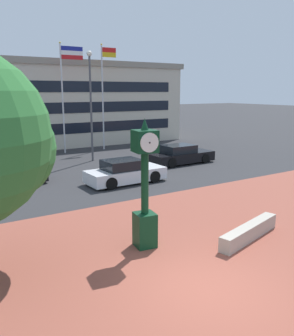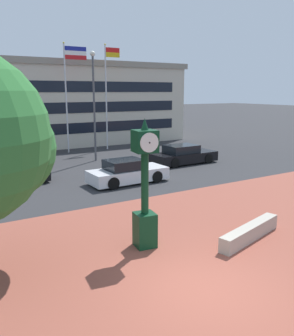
{
  "view_description": "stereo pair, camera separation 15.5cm",
  "coord_description": "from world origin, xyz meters",
  "px_view_note": "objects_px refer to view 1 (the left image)",
  "views": [
    {
      "loc": [
        -5.55,
        -6.13,
        4.85
      ],
      "look_at": [
        0.07,
        2.85,
        2.56
      ],
      "focal_mm": 38.22,
      "sensor_mm": 36.0,
      "label": 1
    },
    {
      "loc": [
        -5.42,
        -6.21,
        4.85
      ],
      "look_at": [
        0.07,
        2.85,
        2.56
      ],
      "focal_mm": 38.22,
      "sensor_mm": 36.0,
      "label": 2
    }
  ],
  "objects_px": {
    "street_clock": "(145,191)",
    "car_street_mid": "(0,175)",
    "car_street_distant": "(125,172)",
    "flagpole_primary": "(65,87)",
    "car_street_far": "(180,155)",
    "civic_building": "(14,103)",
    "flagpole_secondary": "(104,91)",
    "street_lamp_post": "(91,96)"
  },
  "relations": [
    {
      "from": "civic_building",
      "to": "street_lamp_post",
      "type": "height_order",
      "value": "street_lamp_post"
    },
    {
      "from": "car_street_far",
      "to": "flagpole_primary",
      "type": "relative_size",
      "value": 0.55
    },
    {
      "from": "street_lamp_post",
      "to": "car_street_distant",
      "type": "bearing_deg",
      "value": -98.85
    },
    {
      "from": "street_clock",
      "to": "flagpole_secondary",
      "type": "distance_m",
      "value": 19.96
    },
    {
      "from": "flagpole_primary",
      "to": "flagpole_secondary",
      "type": "relative_size",
      "value": 0.99
    },
    {
      "from": "street_clock",
      "to": "flagpole_secondary",
      "type": "xyz_separation_m",
      "value": [
        7.33,
        18.32,
        3.01
      ]
    },
    {
      "from": "car_street_far",
      "to": "flagpole_primary",
      "type": "distance_m",
      "value": 10.68
    },
    {
      "from": "flagpole_secondary",
      "to": "civic_building",
      "type": "bearing_deg",
      "value": 121.89
    },
    {
      "from": "flagpole_primary",
      "to": "car_street_far",
      "type": "bearing_deg",
      "value": -59.12
    },
    {
      "from": "flagpole_primary",
      "to": "street_lamp_post",
      "type": "height_order",
      "value": "flagpole_primary"
    },
    {
      "from": "flagpole_secondary",
      "to": "street_lamp_post",
      "type": "xyz_separation_m",
      "value": [
        -3.0,
        -4.26,
        -0.36
      ]
    },
    {
      "from": "car_street_mid",
      "to": "flagpole_primary",
      "type": "bearing_deg",
      "value": 141.03
    },
    {
      "from": "street_clock",
      "to": "flagpole_primary",
      "type": "bearing_deg",
      "value": 85.77
    },
    {
      "from": "street_clock",
      "to": "civic_building",
      "type": "distance_m",
      "value": 27.04
    },
    {
      "from": "car_street_mid",
      "to": "car_street_distant",
      "type": "distance_m",
      "value": 6.48
    },
    {
      "from": "street_clock",
      "to": "car_street_distant",
      "type": "height_order",
      "value": "street_clock"
    },
    {
      "from": "flagpole_secondary",
      "to": "civic_building",
      "type": "distance_m",
      "value": 10.17
    },
    {
      "from": "street_clock",
      "to": "car_street_far",
      "type": "bearing_deg",
      "value": 56.27
    },
    {
      "from": "street_clock",
      "to": "car_street_mid",
      "type": "xyz_separation_m",
      "value": [
        -2.45,
        10.37,
        -1.26
      ]
    },
    {
      "from": "flagpole_primary",
      "to": "street_lamp_post",
      "type": "bearing_deg",
      "value": -86.18
    },
    {
      "from": "street_lamp_post",
      "to": "car_street_far",
      "type": "bearing_deg",
      "value": -40.77
    },
    {
      "from": "car_street_distant",
      "to": "car_street_far",
      "type": "bearing_deg",
      "value": 113.42
    },
    {
      "from": "car_street_far",
      "to": "street_lamp_post",
      "type": "bearing_deg",
      "value": -132.08
    },
    {
      "from": "car_street_far",
      "to": "civic_building",
      "type": "bearing_deg",
      "value": -158.73
    },
    {
      "from": "street_clock",
      "to": "car_street_mid",
      "type": "distance_m",
      "value": 10.73
    },
    {
      "from": "car_street_far",
      "to": "flagpole_secondary",
      "type": "relative_size",
      "value": 0.54
    },
    {
      "from": "car_street_mid",
      "to": "civic_building",
      "type": "bearing_deg",
      "value": 165.29
    },
    {
      "from": "flagpole_primary",
      "to": "flagpole_secondary",
      "type": "distance_m",
      "value": 3.29
    },
    {
      "from": "car_street_far",
      "to": "street_lamp_post",
      "type": "distance_m",
      "value": 7.31
    },
    {
      "from": "car_street_mid",
      "to": "street_clock",
      "type": "bearing_deg",
      "value": 13.64
    },
    {
      "from": "car_street_mid",
      "to": "street_lamp_post",
      "type": "relative_size",
      "value": 0.59
    },
    {
      "from": "car_street_mid",
      "to": "street_lamp_post",
      "type": "distance_m",
      "value": 8.66
    },
    {
      "from": "flagpole_primary",
      "to": "street_lamp_post",
      "type": "relative_size",
      "value": 1.13
    },
    {
      "from": "car_street_mid",
      "to": "car_street_far",
      "type": "height_order",
      "value": "same"
    },
    {
      "from": "street_clock",
      "to": "car_street_far",
      "type": "distance_m",
      "value": 13.54
    },
    {
      "from": "car_street_mid",
      "to": "car_street_distant",
      "type": "relative_size",
      "value": 1.03
    },
    {
      "from": "civic_building",
      "to": "car_street_distant",
      "type": "bearing_deg",
      "value": -86.18
    },
    {
      "from": "car_street_distant",
      "to": "flagpole_primary",
      "type": "distance_m",
      "value": 11.87
    },
    {
      "from": "car_street_far",
      "to": "car_street_distant",
      "type": "relative_size",
      "value": 1.08
    },
    {
      "from": "car_street_distant",
      "to": "street_lamp_post",
      "type": "bearing_deg",
      "value": 169.76
    },
    {
      "from": "street_clock",
      "to": "car_street_mid",
      "type": "relative_size",
      "value": 0.92
    },
    {
      "from": "car_street_distant",
      "to": "flagpole_primary",
      "type": "xyz_separation_m",
      "value": [
        0.75,
        10.94,
        4.54
      ]
    }
  ]
}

